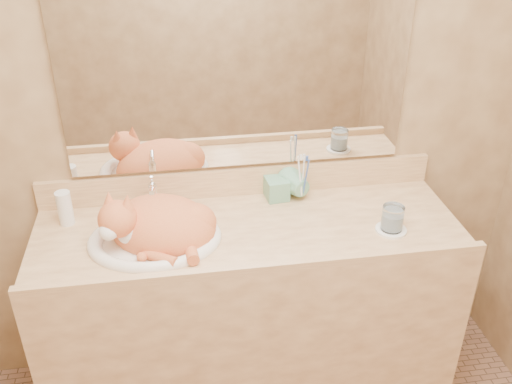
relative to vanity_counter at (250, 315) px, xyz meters
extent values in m
cube|color=brown|center=(0.00, 0.28, 0.82)|extent=(2.40, 0.02, 2.50)
cube|color=white|center=(0.00, 0.26, 0.97)|extent=(1.30, 0.02, 0.80)
imported|color=#66A482|center=(0.15, 0.16, 0.52)|extent=(0.10, 0.10, 0.20)
imported|color=#66A482|center=(0.24, 0.16, 0.48)|extent=(0.15, 0.15, 0.11)
cylinder|color=white|center=(0.52, -0.10, 0.43)|extent=(0.12, 0.12, 0.01)
cylinder|color=silver|center=(0.52, -0.10, 0.48)|extent=(0.08, 0.08, 0.09)
cylinder|color=white|center=(-0.68, 0.15, 0.49)|extent=(0.06, 0.06, 0.13)
camera|label=1|loc=(-0.25, -1.76, 1.61)|focal=40.00mm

